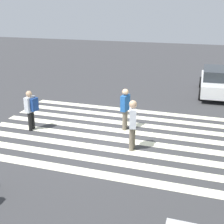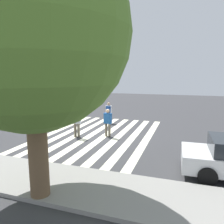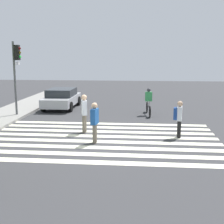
{
  "view_description": "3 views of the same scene",
  "coord_description": "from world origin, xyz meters",
  "px_view_note": "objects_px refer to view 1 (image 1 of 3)",
  "views": [
    {
      "loc": [
        10.57,
        3.29,
        4.8
      ],
      "look_at": [
        0.1,
        -0.1,
        0.95
      ],
      "focal_mm": 50.0,
      "sensor_mm": 36.0,
      "label": 1
    },
    {
      "loc": [
        -4.99,
        12.21,
        3.67
      ],
      "look_at": [
        -0.89,
        0.11,
        1.49
      ],
      "focal_mm": 35.0,
      "sensor_mm": 36.0,
      "label": 2
    },
    {
      "loc": [
        -12.88,
        -1.65,
        3.59
      ],
      "look_at": [
        -0.49,
        -0.49,
        1.28
      ],
      "focal_mm": 50.0,
      "sensor_mm": 36.0,
      "label": 3
    }
  ],
  "objects_px": {
    "pedestrian_child_with_backpack": "(125,107)",
    "car_parked_far_curb": "(219,81)",
    "pedestrian_adult_yellow_jacket": "(133,122)",
    "pedestrian_adult_tall_backpack": "(31,107)"
  },
  "relations": [
    {
      "from": "pedestrian_adult_tall_backpack",
      "to": "pedestrian_adult_yellow_jacket",
      "type": "bearing_deg",
      "value": -87.43
    },
    {
      "from": "pedestrian_child_with_backpack",
      "to": "car_parked_far_curb",
      "type": "height_order",
      "value": "pedestrian_child_with_backpack"
    },
    {
      "from": "pedestrian_child_with_backpack",
      "to": "car_parked_far_curb",
      "type": "bearing_deg",
      "value": 162.23
    },
    {
      "from": "pedestrian_adult_yellow_jacket",
      "to": "pedestrian_adult_tall_backpack",
      "type": "height_order",
      "value": "pedestrian_adult_yellow_jacket"
    },
    {
      "from": "pedestrian_adult_yellow_jacket",
      "to": "car_parked_far_curb",
      "type": "xyz_separation_m",
      "value": [
        -8.17,
        2.81,
        -0.26
      ]
    },
    {
      "from": "pedestrian_child_with_backpack",
      "to": "pedestrian_adult_yellow_jacket",
      "type": "height_order",
      "value": "pedestrian_adult_yellow_jacket"
    },
    {
      "from": "pedestrian_child_with_backpack",
      "to": "car_parked_far_curb",
      "type": "xyz_separation_m",
      "value": [
        -6.48,
        3.54,
        -0.2
      ]
    },
    {
      "from": "car_parked_far_curb",
      "to": "pedestrian_child_with_backpack",
      "type": "bearing_deg",
      "value": -30.88
    },
    {
      "from": "pedestrian_child_with_backpack",
      "to": "car_parked_far_curb",
      "type": "relative_size",
      "value": 0.38
    },
    {
      "from": "pedestrian_adult_yellow_jacket",
      "to": "pedestrian_adult_tall_backpack",
      "type": "bearing_deg",
      "value": 68.27
    }
  ]
}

